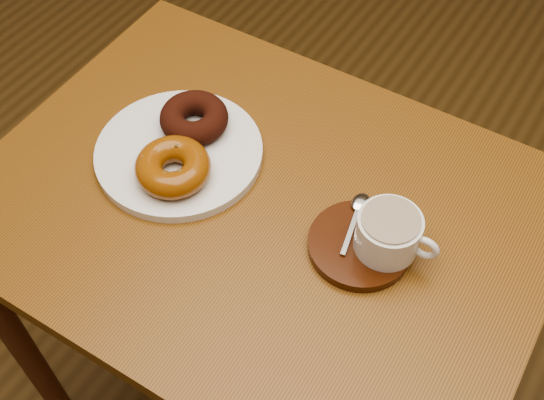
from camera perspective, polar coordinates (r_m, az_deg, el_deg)
The scene contains 7 objects.
cafe_table at distance 1.09m, azimuth -0.89°, elevation -4.12°, with size 0.84×0.64×0.77m.
donut_plate at distance 1.04m, azimuth -7.78°, elevation 3.96°, with size 0.25×0.25×0.02m, color white.
donut_cinnamon at distance 1.05m, azimuth -6.54°, elevation 6.84°, with size 0.11×0.11×0.04m, color #34120A.
donut_caramel at distance 0.99m, azimuth -8.29°, elevation 2.75°, with size 0.12×0.12×0.04m.
saucer at distance 0.94m, azimuth 7.36°, elevation -3.74°, with size 0.14×0.14×0.02m, color #351507.
coffee_cup at distance 0.91m, azimuth 9.79°, elevation -2.74°, with size 0.11×0.09×0.06m.
teaspoon at distance 0.96m, azimuth 7.26°, elevation -0.63°, with size 0.04×0.11×0.01m.
Camera 1 is at (0.04, -0.68, 1.56)m, focal length 45.00 mm.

